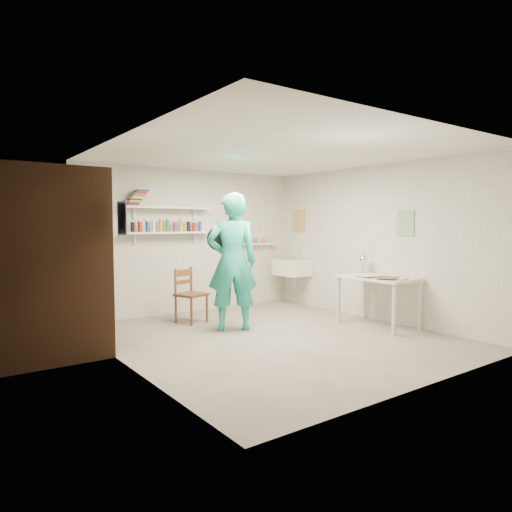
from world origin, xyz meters
TOP-DOWN VIEW (x-y plane):
  - floor at (0.00, 0.00)m, footprint 4.00×4.50m
  - ceiling at (0.00, 0.00)m, footprint 4.00×4.50m
  - wall_back at (0.00, 2.26)m, footprint 4.00×0.02m
  - wall_front at (0.00, -2.26)m, footprint 4.00×0.02m
  - wall_left at (-2.01, 0.00)m, footprint 0.02×4.50m
  - wall_right at (2.01, 0.00)m, footprint 0.02×4.50m
  - doorway_recess at (-1.99, 1.05)m, footprint 0.02×0.90m
  - corridor_box at (-2.70, 1.05)m, footprint 1.40×1.50m
  - door_lintel at (-1.97, 1.05)m, footprint 0.06×1.05m
  - door_jamb_near at (-1.97, 0.55)m, footprint 0.06×0.10m
  - door_jamb_far at (-1.97, 1.55)m, footprint 0.06×0.10m
  - shelf_lower at (-0.50, 2.13)m, footprint 1.50×0.22m
  - shelf_upper at (-0.50, 2.13)m, footprint 1.50×0.22m
  - ledge_shelf at (1.35, 2.17)m, footprint 0.70×0.14m
  - poster_left at (-1.99, 0.05)m, footprint 0.01×0.28m
  - poster_right_a at (1.99, 1.80)m, footprint 0.01×0.34m
  - poster_right_b at (1.99, -0.55)m, footprint 0.01×0.30m
  - belfast_sink at (1.75, 1.70)m, footprint 0.48×0.60m
  - man at (-0.22, 0.66)m, footprint 0.83×0.71m
  - wall_clock at (-0.31, 0.86)m, footprint 0.33×0.18m
  - wooden_chair at (-0.46, 1.42)m, footprint 0.50×0.49m
  - work_table at (1.64, -0.36)m, footprint 0.65×1.09m
  - desk_lamp at (1.82, 0.07)m, footprint 0.14×0.14m
  - spray_cans at (-0.50, 2.13)m, footprint 1.34×0.06m
  - book_stack at (-1.02, 2.13)m, footprint 0.34×0.14m
  - ledge_pots at (1.35, 2.17)m, footprint 0.48×0.07m
  - papers at (1.64, -0.36)m, footprint 0.30×0.22m

SIDE VIEW (x-z plane):
  - floor at x=0.00m, z-range -0.02..0.00m
  - work_table at x=1.64m, z-range 0.00..0.73m
  - wooden_chair at x=-0.46m, z-range 0.00..0.86m
  - belfast_sink at x=1.75m, z-range 0.55..0.85m
  - papers at x=1.64m, z-range 0.73..0.76m
  - desk_lamp at x=1.82m, z-range 0.88..1.02m
  - man at x=-0.22m, z-range 0.00..1.92m
  - doorway_recess at x=-1.99m, z-range 0.00..2.00m
  - door_jamb_near at x=-1.97m, z-range 0.00..2.00m
  - door_jamb_far at x=-1.97m, z-range 0.00..2.00m
  - corridor_box at x=-2.70m, z-range 0.00..2.10m
  - ledge_shelf at x=1.35m, z-range 1.11..1.14m
  - ledge_pots at x=1.35m, z-range 1.14..1.22m
  - wall_back at x=0.00m, z-range 0.00..2.40m
  - wall_front at x=0.00m, z-range 0.00..2.40m
  - wall_left at x=-2.01m, z-range 0.00..2.40m
  - wall_right at x=2.01m, z-range 0.00..2.40m
  - wall_clock at x=-0.31m, z-range 1.11..1.45m
  - shelf_lower at x=-0.50m, z-range 1.34..1.36m
  - spray_cans at x=-0.50m, z-range 1.36..1.53m
  - poster_right_b at x=1.99m, z-range 1.31..1.69m
  - poster_left at x=-1.99m, z-range 1.37..1.73m
  - poster_right_a at x=1.99m, z-range 1.34..1.76m
  - shelf_upper at x=-0.50m, z-range 1.74..1.76m
  - book_stack at x=-1.02m, z-range 1.77..2.02m
  - door_lintel at x=-1.97m, z-range 2.00..2.10m
  - ceiling at x=0.00m, z-range 2.40..2.42m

